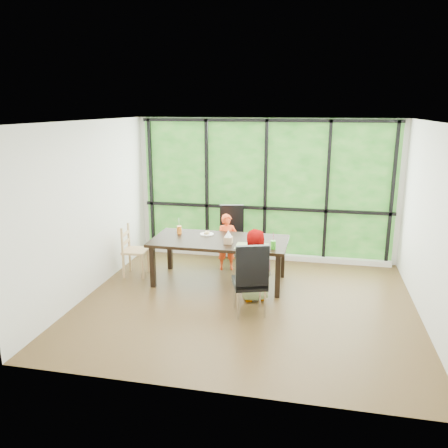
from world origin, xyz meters
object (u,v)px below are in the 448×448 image
(plate_far, at_px, (207,234))
(green_cup, at_px, (273,245))
(chair_interior_leather, at_px, (250,278))
(tissue_box, at_px, (228,240))
(child_older, at_px, (253,265))
(child_toddler, at_px, (227,242))
(orange_cup, at_px, (179,230))
(chair_end_beech, at_px, (136,251))
(plate_near, at_px, (254,246))
(dining_table, at_px, (219,261))
(chair_window_leather, at_px, (232,235))

(plate_far, relative_size, green_cup, 1.78)
(chair_interior_leather, height_order, tissue_box, chair_interior_leather)
(child_older, bearing_deg, chair_interior_leather, 69.09)
(child_toddler, relative_size, green_cup, 7.76)
(orange_cup, bearing_deg, chair_end_beech, -164.95)
(plate_near, height_order, green_cup, green_cup)
(dining_table, bearing_deg, orange_cup, 164.34)
(chair_end_beech, xyz_separation_m, tissue_box, (1.70, -0.20, 0.36))
(green_cup, bearing_deg, chair_end_beech, 172.22)
(chair_window_leather, bearing_deg, green_cup, -67.91)
(dining_table, distance_m, tissue_box, 0.51)
(dining_table, height_order, chair_end_beech, chair_end_beech)
(child_toddler, relative_size, orange_cup, 7.55)
(child_toddler, xyz_separation_m, child_older, (0.66, -1.25, 0.05))
(child_toddler, bearing_deg, plate_far, -139.47)
(dining_table, relative_size, tissue_box, 17.19)
(chair_window_leather, xyz_separation_m, plate_far, (-0.29, -0.78, 0.22))
(child_older, height_order, green_cup, child_older)
(chair_end_beech, bearing_deg, child_toddler, -72.90)
(tissue_box, bearing_deg, child_toddler, 102.83)
(chair_end_beech, bearing_deg, child_older, -111.49)
(child_older, bearing_deg, plate_far, -64.91)
(plate_far, height_order, green_cup, green_cup)
(chair_end_beech, height_order, child_older, child_older)
(child_toddler, distance_m, plate_near, 1.13)
(plate_far, bearing_deg, plate_near, -29.97)
(plate_near, relative_size, orange_cup, 1.54)
(orange_cup, bearing_deg, child_toddler, 29.54)
(chair_window_leather, distance_m, tissue_box, 1.26)
(dining_table, xyz_separation_m, chair_window_leather, (0.01, 1.04, 0.17))
(child_toddler, xyz_separation_m, green_cup, (0.93, -0.97, 0.30))
(chair_window_leather, distance_m, plate_near, 1.45)
(chair_end_beech, height_order, green_cup, chair_end_beech)
(chair_interior_leather, height_order, chair_end_beech, chair_interior_leather)
(chair_window_leather, xyz_separation_m, tissue_box, (0.18, -1.22, 0.27))
(tissue_box, bearing_deg, chair_interior_leather, -61.32)
(chair_interior_leather, distance_m, plate_far, 1.66)
(child_older, distance_m, orange_cup, 1.67)
(dining_table, distance_m, chair_window_leather, 1.05)
(dining_table, relative_size, plate_near, 10.72)
(child_older, distance_m, plate_near, 0.40)
(dining_table, bearing_deg, chair_window_leather, 89.26)
(dining_table, distance_m, chair_end_beech, 1.51)
(chair_window_leather, bearing_deg, child_toddler, -103.88)
(plate_near, bearing_deg, dining_table, 157.02)
(child_older, bearing_deg, child_toddler, -84.62)
(plate_near, height_order, orange_cup, orange_cup)
(child_toddler, bearing_deg, plate_near, -69.69)
(dining_table, xyz_separation_m, plate_near, (0.62, -0.26, 0.38))
(chair_interior_leather, bearing_deg, plate_near, -104.02)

